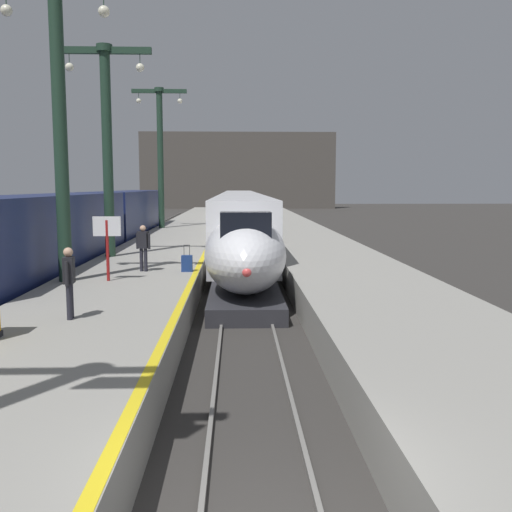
{
  "coord_description": "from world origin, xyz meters",
  "views": [
    {
      "loc": [
        -0.29,
        -6.17,
        4.15
      ],
      "look_at": [
        0.37,
        13.26,
        1.8
      ],
      "focal_mm": 40.63,
      "sensor_mm": 36.0,
      "label": 1
    }
  ],
  "objects_px": {
    "regional_train_adjacent": "(99,222)",
    "departure_info_board": "(107,235)",
    "station_column_far": "(107,131)",
    "passenger_mid_platform": "(69,277)",
    "rolling_suitcase": "(187,263)",
    "station_column_distant": "(160,145)",
    "highspeed_train_main": "(240,215)",
    "station_column_mid": "(59,104)",
    "passenger_near_edge": "(143,244)"
  },
  "relations": [
    {
      "from": "regional_train_adjacent",
      "to": "departure_info_board",
      "type": "distance_m",
      "value": 14.57
    },
    {
      "from": "station_column_far",
      "to": "passenger_mid_platform",
      "type": "xyz_separation_m",
      "value": [
        1.7,
        -12.28,
        -4.49
      ]
    },
    {
      "from": "rolling_suitcase",
      "to": "departure_info_board",
      "type": "distance_m",
      "value": 3.34
    },
    {
      "from": "station_column_far",
      "to": "rolling_suitcase",
      "type": "height_order",
      "value": "station_column_far"
    },
    {
      "from": "station_column_distant",
      "to": "departure_info_board",
      "type": "bearing_deg",
      "value": -86.79
    },
    {
      "from": "rolling_suitcase",
      "to": "station_column_far",
      "type": "bearing_deg",
      "value": 128.51
    },
    {
      "from": "regional_train_adjacent",
      "to": "departure_info_board",
      "type": "bearing_deg",
      "value": -75.78
    },
    {
      "from": "highspeed_train_main",
      "to": "station_column_mid",
      "type": "xyz_separation_m",
      "value": [
        -5.9,
        -25.08,
        4.76
      ]
    },
    {
      "from": "passenger_mid_platform",
      "to": "departure_info_board",
      "type": "xyz_separation_m",
      "value": [
        -0.33,
        5.54,
        0.52
      ]
    },
    {
      "from": "station_column_distant",
      "to": "passenger_mid_platform",
      "type": "relative_size",
      "value": 6.05
    },
    {
      "from": "highspeed_train_main",
      "to": "passenger_mid_platform",
      "type": "distance_m",
      "value": 30.88
    },
    {
      "from": "passenger_near_edge",
      "to": "departure_info_board",
      "type": "xyz_separation_m",
      "value": [
        -0.83,
        -2.11,
        0.52
      ]
    },
    {
      "from": "station_column_far",
      "to": "departure_info_board",
      "type": "distance_m",
      "value": 7.95
    },
    {
      "from": "highspeed_train_main",
      "to": "rolling_suitcase",
      "type": "height_order",
      "value": "highspeed_train_main"
    },
    {
      "from": "regional_train_adjacent",
      "to": "station_column_distant",
      "type": "distance_m",
      "value": 11.75
    },
    {
      "from": "station_column_mid",
      "to": "passenger_mid_platform",
      "type": "xyz_separation_m",
      "value": [
        1.7,
        -5.51,
        -4.68
      ]
    },
    {
      "from": "station_column_far",
      "to": "passenger_near_edge",
      "type": "bearing_deg",
      "value": -64.54
    },
    {
      "from": "station_column_far",
      "to": "passenger_near_edge",
      "type": "distance_m",
      "value": 6.82
    },
    {
      "from": "regional_train_adjacent",
      "to": "passenger_mid_platform",
      "type": "relative_size",
      "value": 21.66
    },
    {
      "from": "highspeed_train_main",
      "to": "passenger_near_edge",
      "type": "distance_m",
      "value": 23.24
    },
    {
      "from": "rolling_suitcase",
      "to": "passenger_near_edge",
      "type": "bearing_deg",
      "value": 174.96
    },
    {
      "from": "station_column_distant",
      "to": "passenger_mid_platform",
      "type": "bearing_deg",
      "value": -86.76
    },
    {
      "from": "station_column_far",
      "to": "rolling_suitcase",
      "type": "bearing_deg",
      "value": -51.49
    },
    {
      "from": "station_column_mid",
      "to": "station_column_far",
      "type": "xyz_separation_m",
      "value": [
        0.0,
        6.77,
        -0.19
      ]
    },
    {
      "from": "highspeed_train_main",
      "to": "station_column_far",
      "type": "relative_size",
      "value": 6.22
    },
    {
      "from": "station_column_far",
      "to": "station_column_mid",
      "type": "bearing_deg",
      "value": -90.0
    },
    {
      "from": "highspeed_train_main",
      "to": "passenger_near_edge",
      "type": "height_order",
      "value": "highspeed_train_main"
    },
    {
      "from": "station_column_mid",
      "to": "departure_info_board",
      "type": "height_order",
      "value": "station_column_mid"
    },
    {
      "from": "station_column_far",
      "to": "passenger_near_edge",
      "type": "xyz_separation_m",
      "value": [
        2.2,
        -4.63,
        -4.49
      ]
    },
    {
      "from": "highspeed_train_main",
      "to": "regional_train_adjacent",
      "type": "height_order",
      "value": "regional_train_adjacent"
    },
    {
      "from": "station_column_mid",
      "to": "departure_info_board",
      "type": "xyz_separation_m",
      "value": [
        1.38,
        0.03,
        -4.17
      ]
    },
    {
      "from": "highspeed_train_main",
      "to": "regional_train_adjacent",
      "type": "relative_size",
      "value": 1.55
    },
    {
      "from": "station_column_far",
      "to": "rolling_suitcase",
      "type": "xyz_separation_m",
      "value": [
        3.8,
        -4.77,
        -5.18
      ]
    },
    {
      "from": "station_column_mid",
      "to": "station_column_distant",
      "type": "height_order",
      "value": "station_column_distant"
    },
    {
      "from": "station_column_far",
      "to": "passenger_mid_platform",
      "type": "relative_size",
      "value": 5.38
    },
    {
      "from": "regional_train_adjacent",
      "to": "station_column_mid",
      "type": "relative_size",
      "value": 3.87
    },
    {
      "from": "station_column_distant",
      "to": "rolling_suitcase",
      "type": "bearing_deg",
      "value": -80.44
    },
    {
      "from": "regional_train_adjacent",
      "to": "station_column_far",
      "type": "xyz_separation_m",
      "value": [
        2.2,
        -7.37,
        4.4
      ]
    },
    {
      "from": "station_column_far",
      "to": "station_column_distant",
      "type": "bearing_deg",
      "value": 90.0
    },
    {
      "from": "station_column_far",
      "to": "rolling_suitcase",
      "type": "relative_size",
      "value": 9.27
    },
    {
      "from": "highspeed_train_main",
      "to": "station_column_far",
      "type": "distance_m",
      "value": 19.78
    },
    {
      "from": "highspeed_train_main",
      "to": "station_column_mid",
      "type": "bearing_deg",
      "value": -103.24
    },
    {
      "from": "passenger_mid_platform",
      "to": "rolling_suitcase",
      "type": "relative_size",
      "value": 1.72
    },
    {
      "from": "regional_train_adjacent",
      "to": "passenger_mid_platform",
      "type": "height_order",
      "value": "regional_train_adjacent"
    },
    {
      "from": "passenger_mid_platform",
      "to": "rolling_suitcase",
      "type": "height_order",
      "value": "passenger_mid_platform"
    },
    {
      "from": "station_column_far",
      "to": "station_column_distant",
      "type": "relative_size",
      "value": 0.89
    },
    {
      "from": "station_column_mid",
      "to": "passenger_near_edge",
      "type": "relative_size",
      "value": 5.6
    },
    {
      "from": "passenger_near_edge",
      "to": "station_column_mid",
      "type": "bearing_deg",
      "value": -135.83
    },
    {
      "from": "highspeed_train_main",
      "to": "passenger_mid_platform",
      "type": "relative_size",
      "value": 33.48
    },
    {
      "from": "station_column_mid",
      "to": "passenger_near_edge",
      "type": "bearing_deg",
      "value": 44.17
    }
  ]
}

